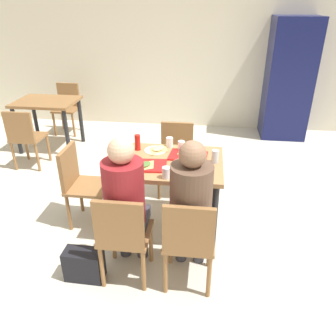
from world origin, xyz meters
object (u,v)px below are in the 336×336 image
(paper_plate_center, at_px, (155,150))
(plastic_cup_d, at_px, (181,146))
(tray_red_far, at_px, (188,156))
(pizza_slice_c, at_px, (159,149))
(plastic_cup_a, at_px, (170,142))
(handbag, at_px, (84,265))
(background_chair_near, at_px, (25,135))
(background_chair_far, at_px, (67,104))
(pizza_slice_b, at_px, (189,154))
(soda_can, at_px, (215,156))
(chair_left_end, at_px, (80,180))
(plastic_cup_c, at_px, (126,151))
(person_in_brown_jacket, at_px, (191,202))
(main_table, at_px, (168,171))
(pizza_slice_a, at_px, (145,165))
(chair_near_left, at_px, (123,233))
(chair_far_side, at_px, (176,153))
(chair_near_right, at_px, (189,239))
(plastic_cup_b, at_px, (166,173))
(tray_red_near, at_px, (147,165))
(person_in_red, at_px, (125,197))
(drink_fridge, at_px, (288,80))
(background_table, at_px, (47,109))
(foil_bundle, at_px, (122,154))
(paper_plate_near_edge, at_px, (182,172))
(condiment_bottle, at_px, (138,142))

(paper_plate_center, relative_size, plastic_cup_d, 2.20)
(tray_red_far, xyz_separation_m, pizza_slice_c, (-0.31, 0.12, 0.01))
(paper_plate_center, relative_size, plastic_cup_a, 2.20)
(handbag, xyz_separation_m, background_chair_near, (-1.47, 1.91, 0.35))
(tray_red_far, bearing_deg, paper_plate_center, 163.55)
(background_chair_far, bearing_deg, pizza_slice_c, -50.22)
(pizza_slice_b, bearing_deg, plastic_cup_a, 135.11)
(soda_can, bearing_deg, chair_left_end, -179.15)
(plastic_cup_c, distance_m, background_chair_near, 2.00)
(plastic_cup_d, bearing_deg, person_in_brown_jacket, -80.23)
(main_table, height_order, soda_can, soda_can)
(pizza_slice_a, bearing_deg, chair_near_left, -96.01)
(chair_far_side, height_order, soda_can, soda_can)
(chair_near_right, bearing_deg, background_chair_far, 124.81)
(pizza_slice_b, bearing_deg, plastic_cup_b, -109.32)
(pizza_slice_c, bearing_deg, plastic_cup_d, 5.48)
(background_chair_near, bearing_deg, plastic_cup_b, -34.53)
(tray_red_near, xyz_separation_m, plastic_cup_b, (0.21, -0.20, 0.04))
(handbag, bearing_deg, plastic_cup_b, 35.97)
(tray_red_near, height_order, tray_red_far, same)
(person_in_red, relative_size, drink_fridge, 0.66)
(tray_red_near, xyz_separation_m, drink_fridge, (1.79, 2.99, 0.18))
(tray_red_near, bearing_deg, background_chair_far, 124.93)
(main_table, bearing_deg, drink_fridge, 60.50)
(main_table, xyz_separation_m, background_chair_near, (-2.08, 1.11, -0.16))
(pizza_slice_a, bearing_deg, background_table, 133.27)
(main_table, xyz_separation_m, person_in_red, (-0.26, -0.64, 0.09))
(tray_red_near, relative_size, background_chair_near, 0.43)
(main_table, bearing_deg, chair_far_side, 90.00)
(chair_near_right, bearing_deg, person_in_brown_jacket, 90.00)
(foil_bundle, bearing_deg, pizza_slice_a, -29.44)
(main_table, bearing_deg, background_chair_far, 128.85)
(plastic_cup_b, bearing_deg, tray_red_near, 136.17)
(plastic_cup_d, bearing_deg, chair_near_left, -109.16)
(chair_near_left, bearing_deg, pizza_slice_a, 83.99)
(plastic_cup_d, distance_m, foil_bundle, 0.61)
(paper_plate_near_edge, height_order, background_chair_near, background_chair_near)
(person_in_brown_jacket, distance_m, drink_fridge, 3.75)
(pizza_slice_c, bearing_deg, chair_near_right, -69.33)
(chair_left_end, relative_size, pizza_slice_a, 3.62)
(background_chair_near, bearing_deg, chair_far_side, -9.13)
(person_in_brown_jacket, bearing_deg, pizza_slice_b, 95.26)
(tray_red_far, height_order, plastic_cup_a, plastic_cup_a)
(chair_near_left, height_order, chair_near_right, same)
(pizza_slice_b, relative_size, condiment_bottle, 1.40)
(condiment_bottle, relative_size, background_table, 0.18)
(plastic_cup_c, bearing_deg, chair_near_left, -79.58)
(paper_plate_center, bearing_deg, tray_red_far, -16.45)
(pizza_slice_b, relative_size, background_chair_near, 0.27)
(pizza_slice_c, bearing_deg, paper_plate_center, -148.61)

